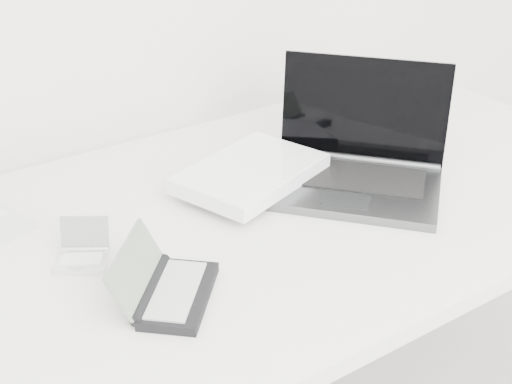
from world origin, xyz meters
TOP-DOWN VIEW (x-y plane):
  - desk at (0.00, 1.55)m, footprint 1.60×0.80m
  - laptop_large at (0.14, 1.57)m, footprint 0.52×0.45m
  - pda_silver at (-0.33, 1.56)m, footprint 0.11×0.11m
  - palmtop_charcoal at (-0.26, 1.40)m, footprint 0.20×0.21m

SIDE VIEW (x-z plane):
  - desk at x=0.00m, z-range 0.32..1.05m
  - pda_silver at x=-0.33m, z-range 0.71..0.78m
  - palmtop_charcoal at x=-0.26m, z-range 0.70..0.79m
  - laptop_large at x=0.14m, z-range 0.65..0.88m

